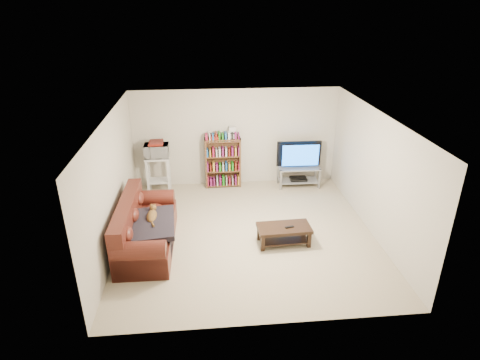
{
  "coord_description": "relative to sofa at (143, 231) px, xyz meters",
  "views": [
    {
      "loc": [
        -0.79,
        -6.87,
        4.28
      ],
      "look_at": [
        -0.1,
        0.4,
        1.0
      ],
      "focal_mm": 30.0,
      "sensor_mm": 36.0,
      "label": 1
    }
  ],
  "objects": [
    {
      "name": "sofa",
      "position": [
        0.0,
        0.0,
        0.0
      ],
      "size": [
        0.97,
        2.19,
        0.93
      ],
      "rotation": [
        0.0,
        0.0,
        -0.01
      ],
      "color": "#511D14",
      "rests_on": "floor"
    },
    {
      "name": "cat",
      "position": [
        0.19,
        0.05,
        0.28
      ],
      "size": [
        0.24,
        0.6,
        0.18
      ],
      "primitive_type": null,
      "rotation": [
        0.0,
        0.0,
        -0.01
      ],
      "color": "brown",
      "rests_on": "sofa"
    },
    {
      "name": "wall_left",
      "position": [
        -0.5,
        0.26,
        0.87
      ],
      "size": [
        0.0,
        5.0,
        5.0
      ],
      "primitive_type": "plane",
      "rotation": [
        1.57,
        0.0,
        1.57
      ],
      "color": "beige",
      "rests_on": "ground"
    },
    {
      "name": "coffee_table",
      "position": [
        2.66,
        -0.16,
        -0.07
      ],
      "size": [
        1.03,
        0.55,
        0.37
      ],
      "rotation": [
        0.0,
        0.0,
        0.04
      ],
      "color": "black",
      "rests_on": "floor"
    },
    {
      "name": "wall_front",
      "position": [
        2.0,
        -2.24,
        0.87
      ],
      "size": [
        5.0,
        0.0,
        5.0
      ],
      "primitive_type": "plane",
      "rotation": [
        -1.57,
        0.0,
        0.0
      ],
      "color": "beige",
      "rests_on": "ground"
    },
    {
      "name": "bookshelf",
      "position": [
        1.66,
        2.56,
        0.32
      ],
      "size": [
        0.87,
        0.28,
        1.26
      ],
      "rotation": [
        0.0,
        0.0,
        0.01
      ],
      "color": "brown",
      "rests_on": "floor"
    },
    {
      "name": "tv_stand",
      "position": [
        3.53,
        2.39,
        0.02
      ],
      "size": [
        1.03,
        0.48,
        0.51
      ],
      "rotation": [
        0.0,
        0.0,
        -0.02
      ],
      "color": "#999EA3",
      "rests_on": "floor"
    },
    {
      "name": "microwave",
      "position": [
        0.09,
        2.37,
        0.74
      ],
      "size": [
        0.56,
        0.39,
        0.31
      ],
      "primitive_type": "imported",
      "rotation": [
        0.0,
        0.0,
        0.01
      ],
      "color": "silver",
      "rests_on": "microwave_stand"
    },
    {
      "name": "wall_back",
      "position": [
        2.0,
        2.76,
        0.87
      ],
      "size": [
        5.0,
        0.0,
        5.0
      ],
      "primitive_type": "plane",
      "rotation": [
        1.57,
        0.0,
        0.0
      ],
      "color": "beige",
      "rests_on": "ground"
    },
    {
      "name": "game_boxes",
      "position": [
        0.09,
        2.37,
        0.92
      ],
      "size": [
        0.33,
        0.29,
        0.05
      ],
      "primitive_type": "cube",
      "rotation": [
        0.0,
        0.0,
        0.01
      ],
      "color": "maroon",
      "rests_on": "microwave"
    },
    {
      "name": "dvd_player",
      "position": [
        3.53,
        2.39,
        -0.14
      ],
      "size": [
        0.41,
        0.29,
        0.06
      ],
      "primitive_type": "cube",
      "rotation": [
        0.0,
        0.0,
        -0.02
      ],
      "color": "black",
      "rests_on": "tv_stand"
    },
    {
      "name": "wall_right",
      "position": [
        4.5,
        0.26,
        0.87
      ],
      "size": [
        0.0,
        5.0,
        5.0
      ],
      "primitive_type": "plane",
      "rotation": [
        1.57,
        0.0,
        -1.57
      ],
      "color": "beige",
      "rests_on": "ground"
    },
    {
      "name": "blanket",
      "position": [
        0.18,
        -0.15,
        0.22
      ],
      "size": [
        0.92,
        1.15,
        0.19
      ],
      "primitive_type": "cube",
      "rotation": [
        0.05,
        -0.04,
        0.07
      ],
      "color": "black",
      "rests_on": "sofa"
    },
    {
      "name": "shelf_clutter",
      "position": [
        1.75,
        2.57,
        1.03
      ],
      "size": [
        0.64,
        0.2,
        0.28
      ],
      "rotation": [
        0.0,
        0.0,
        0.01
      ],
      "color": "silver",
      "rests_on": "bookshelf"
    },
    {
      "name": "ceiling",
      "position": [
        2.0,
        0.26,
        2.07
      ],
      "size": [
        5.0,
        5.0,
        0.0
      ],
      "primitive_type": "plane",
      "rotation": [
        3.14,
        0.0,
        0.0
      ],
      "color": "white",
      "rests_on": "ground"
    },
    {
      "name": "television",
      "position": [
        3.53,
        2.39,
        0.5
      ],
      "size": [
        1.1,
        0.16,
        0.63
      ],
      "primitive_type": "imported",
      "rotation": [
        0.0,
        0.0,
        3.12
      ],
      "color": "black",
      "rests_on": "tv_stand"
    },
    {
      "name": "microwave_stand",
      "position": [
        0.09,
        2.37,
        0.26
      ],
      "size": [
        0.57,
        0.42,
        0.91
      ],
      "rotation": [
        0.0,
        0.0,
        0.01
      ],
      "color": "silver",
      "rests_on": "floor"
    },
    {
      "name": "remote",
      "position": [
        2.75,
        -0.21,
        0.05
      ],
      "size": [
        0.17,
        0.08,
        0.02
      ],
      "primitive_type": "cube",
      "rotation": [
        0.0,
        0.0,
        0.19
      ],
      "color": "black",
      "rests_on": "coffee_table"
    },
    {
      "name": "floor",
      "position": [
        2.0,
        0.26,
        -0.33
      ],
      "size": [
        5.0,
        5.0,
        0.0
      ],
      "primitive_type": "plane",
      "color": "#C4B592",
      "rests_on": "ground"
    }
  ]
}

